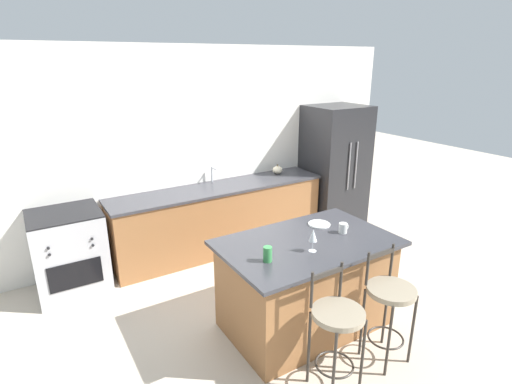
{
  "coord_description": "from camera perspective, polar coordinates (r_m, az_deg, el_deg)",
  "views": [
    {
      "loc": [
        -2.22,
        -4.2,
        2.53
      ],
      "look_at": [
        -0.02,
        -0.6,
        1.11
      ],
      "focal_mm": 28.0,
      "sensor_mm": 36.0,
      "label": 1
    }
  ],
  "objects": [
    {
      "name": "back_counter",
      "position": [
        5.49,
        -5.15,
        -3.66
      ],
      "size": [
        2.95,
        0.67,
        0.91
      ],
      "color": "#936038",
      "rests_on": "ground_plane"
    },
    {
      "name": "refrigerator",
      "position": [
        6.34,
        11.09,
        3.64
      ],
      "size": [
        0.87,
        0.78,
        1.86
      ],
      "color": "#232326",
      "rests_on": "ground_plane"
    },
    {
      "name": "oven_range",
      "position": [
        4.98,
        -25.11,
        -7.73
      ],
      "size": [
        0.74,
        0.72,
        0.94
      ],
      "color": "#B7B7BC",
      "rests_on": "ground_plane"
    },
    {
      "name": "wine_glass",
      "position": [
        3.54,
        8.16,
        -6.22
      ],
      "size": [
        0.07,
        0.07,
        0.21
      ],
      "color": "white",
      "rests_on": "kitchen_island"
    },
    {
      "name": "tumbler_cup",
      "position": [
        3.37,
        1.67,
        -8.87
      ],
      "size": [
        0.07,
        0.07,
        0.13
      ],
      "color": "#3D934C",
      "rests_on": "kitchen_island"
    },
    {
      "name": "kitchen_island",
      "position": [
        3.99,
        7.14,
        -12.84
      ],
      "size": [
        1.64,
        1.04,
        0.91
      ],
      "color": "#936038",
      "rests_on": "ground_plane"
    },
    {
      "name": "wall_back",
      "position": [
        5.5,
        -6.9,
        6.08
      ],
      "size": [
        6.0,
        0.07,
        2.7
      ],
      "color": "silver",
      "rests_on": "ground_plane"
    },
    {
      "name": "ground_plane",
      "position": [
        5.39,
        -3.22,
        -9.44
      ],
      "size": [
        18.0,
        18.0,
        0.0
      ],
      "primitive_type": "plane",
      "color": "beige"
    },
    {
      "name": "coffee_mug",
      "position": [
        3.99,
        12.36,
        -5.05
      ],
      "size": [
        0.11,
        0.08,
        0.1
      ],
      "color": "white",
      "rests_on": "kitchen_island"
    },
    {
      "name": "pumpkin_decoration",
      "position": [
        5.89,
        3.08,
        3.18
      ],
      "size": [
        0.15,
        0.15,
        0.14
      ],
      "color": "beige",
      "rests_on": "back_counter"
    },
    {
      "name": "bar_stool_near",
      "position": [
        3.29,
        11.44,
        -18.17
      ],
      "size": [
        0.41,
        0.41,
        1.02
      ],
      "color": "#332D28",
      "rests_on": "ground_plane"
    },
    {
      "name": "dinner_plate",
      "position": [
        4.14,
        9.02,
        -4.54
      ],
      "size": [
        0.23,
        0.23,
        0.02
      ],
      "color": "white",
      "rests_on": "kitchen_island"
    },
    {
      "name": "sink_faucet",
      "position": [
        5.47,
        -6.25,
        2.75
      ],
      "size": [
        0.02,
        0.13,
        0.22
      ],
      "color": "#ADAFB5",
      "rests_on": "back_counter"
    },
    {
      "name": "bar_stool_far",
      "position": [
        3.67,
        18.5,
        -14.59
      ],
      "size": [
        0.41,
        0.41,
        1.02
      ],
      "color": "#332D28",
      "rests_on": "ground_plane"
    }
  ]
}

